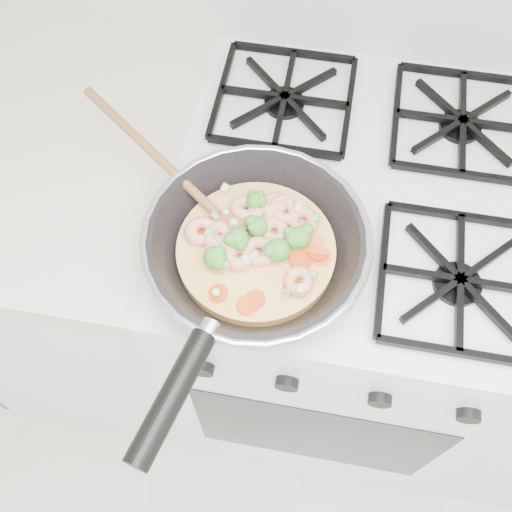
# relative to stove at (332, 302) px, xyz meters

# --- Properties ---
(stove) EXTENTS (0.60, 0.60, 0.92)m
(stove) POSITION_rel_stove_xyz_m (0.00, 0.00, 0.00)
(stove) COLOR white
(stove) RESTS_ON ground
(skillet) EXTENTS (0.45, 0.51, 0.10)m
(skillet) POSITION_rel_stove_xyz_m (-0.14, -0.17, 0.50)
(skillet) COLOR black
(skillet) RESTS_ON stove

